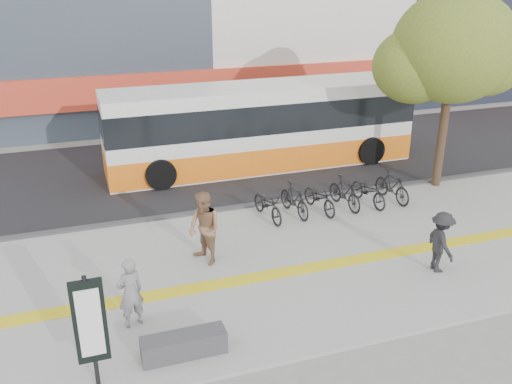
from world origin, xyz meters
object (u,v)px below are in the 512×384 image
object	(u,v)px
signboard	(90,324)
bus	(261,128)
pedestrian_tan	(204,228)
bench	(184,345)
seated_woman	(130,293)
pedestrian_dark	(441,242)
street_tree	(451,49)

from	to	relation	value
signboard	bus	world-z (taller)	bus
bus	pedestrian_tan	world-z (taller)	bus
bus	signboard	bearing A→B (deg)	-123.04
bus	bench	bearing A→B (deg)	-116.84
seated_woman	bench	bearing A→B (deg)	103.14
bench	pedestrian_dark	world-z (taller)	pedestrian_dark
pedestrian_dark	seated_woman	bearing A→B (deg)	95.11
pedestrian_dark	bus	bearing A→B (deg)	16.35
bench	pedestrian_tan	size ratio (longest dim) A/B	0.87
street_tree	bus	distance (m)	6.83
bench	street_tree	size ratio (longest dim) A/B	0.25
pedestrian_tan	pedestrian_dark	bearing A→B (deg)	45.05
bench	signboard	bearing A→B (deg)	-169.19
signboard	street_tree	world-z (taller)	street_tree
seated_woman	street_tree	bearing A→B (deg)	-174.93
signboard	pedestrian_tan	world-z (taller)	signboard
signboard	pedestrian_tan	bearing A→B (deg)	51.96
street_tree	seated_woman	xyz separation A→B (m)	(-10.58, -4.75, -3.67)
signboard	seated_woman	world-z (taller)	signboard
street_tree	pedestrian_dark	bearing A→B (deg)	-124.29
pedestrian_dark	signboard	bearing A→B (deg)	106.31
signboard	street_tree	bearing A→B (deg)	29.07
street_tree	signboard	bearing A→B (deg)	-150.93
bench	pedestrian_dark	bearing A→B (deg)	9.98
seated_woman	signboard	bearing A→B (deg)	43.90
signboard	street_tree	xyz separation A→B (m)	(11.38, 6.33, 3.15)
bench	seated_woman	xyz separation A→B (m)	(-0.80, 1.27, 0.54)
street_tree	bus	size ratio (longest dim) A/B	0.57
street_tree	pedestrian_dark	size ratio (longest dim) A/B	4.16
bench	pedestrian_dark	xyz separation A→B (m)	(6.45, 1.13, 0.53)
signboard	pedestrian_tan	distance (m)	4.61
bench	pedestrian_tan	world-z (taller)	pedestrian_tan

